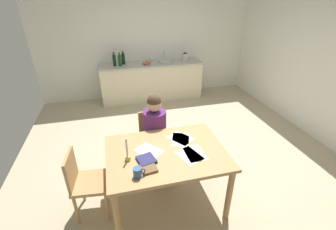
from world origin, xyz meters
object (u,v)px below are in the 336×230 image
at_px(bottle_wine_red, 123,59).
at_px(teacup_on_counter, 148,63).
at_px(bottle_vinegar, 120,60).
at_px(dining_table, 166,158).
at_px(sink_unit, 166,61).
at_px(wine_glass_near_sink, 152,57).
at_px(bottle_oil, 114,60).
at_px(coffee_mug, 138,172).
at_px(book_cookery, 146,160).
at_px(chair_side_empty, 85,181).
at_px(candlestick, 127,154).
at_px(chair_at_table, 154,137).
at_px(person_seated, 156,131).
at_px(wine_glass_by_kettle, 148,57).
at_px(mixing_bowl, 146,62).
at_px(stovetop_kettle, 185,57).
at_px(book_magazine, 149,168).

height_order(bottle_wine_red, teacup_on_counter, bottle_wine_red).
bearing_deg(bottle_vinegar, dining_table, -84.98).
xyz_separation_m(sink_unit, wine_glass_near_sink, (-0.31, 0.15, 0.09)).
distance_m(dining_table, bottle_oil, 3.27).
bearing_deg(coffee_mug, book_cookery, 60.54).
bearing_deg(teacup_on_counter, chair_side_empty, -112.72).
xyz_separation_m(book_cookery, wine_glass_near_sink, (0.74, 3.52, 0.23)).
xyz_separation_m(book_cookery, sink_unit, (1.05, 3.38, 0.14)).
bearing_deg(bottle_wine_red, wine_glass_near_sink, 6.17).
relative_size(candlestick, bottle_wine_red, 0.91).
relative_size(book_cookery, bottle_oil, 0.59).
xyz_separation_m(dining_table, coffee_mug, (-0.37, -0.32, 0.15)).
distance_m(chair_at_table, chair_side_empty, 1.15).
bearing_deg(person_seated, book_cookery, -110.15).
bearing_deg(person_seated, bottle_oil, 98.85).
xyz_separation_m(chair_at_table, wine_glass_by_kettle, (0.40, 2.67, 0.52)).
bearing_deg(mixing_bowl, candlestick, -103.24).
bearing_deg(sink_unit, dining_table, -103.82).
bearing_deg(mixing_bowl, person_seated, -96.87).
bearing_deg(stovetop_kettle, bottle_wine_red, 177.06).
bearing_deg(candlestick, dining_table, 5.60).
relative_size(coffee_mug, sink_unit, 0.34).
xyz_separation_m(coffee_mug, wine_glass_by_kettle, (0.76, 3.73, 0.19)).
height_order(bottle_oil, stovetop_kettle, bottle_oil).
xyz_separation_m(candlestick, wine_glass_near_sink, (0.93, 3.45, 0.17)).
height_order(person_seated, book_magazine, person_seated).
relative_size(book_cookery, stovetop_kettle, 0.85).
bearing_deg(person_seated, wine_glass_by_kettle, 82.22).
height_order(sink_unit, wine_glass_by_kettle, sink_unit).
height_order(bottle_oil, bottle_wine_red, bottle_oil).
relative_size(coffee_mug, book_magazine, 0.76).
distance_m(chair_at_table, coffee_mug, 1.17).
bearing_deg(book_magazine, chair_at_table, 68.44).
relative_size(chair_at_table, candlestick, 3.14).
bearing_deg(stovetop_kettle, mixing_bowl, -175.94).
relative_size(candlestick, sink_unit, 0.77).
distance_m(wine_glass_near_sink, teacup_on_counter, 0.34).
height_order(bottle_wine_red, wine_glass_by_kettle, bottle_wine_red).
bearing_deg(coffee_mug, person_seated, 67.55).
xyz_separation_m(sink_unit, wine_glass_by_kettle, (-0.41, 0.15, 0.09)).
distance_m(coffee_mug, book_cookery, 0.25).
relative_size(book_magazine, sink_unit, 0.45).
bearing_deg(coffee_mug, sink_unit, 71.89).
xyz_separation_m(chair_side_empty, candlestick, (0.50, -0.11, 0.37)).
distance_m(sink_unit, wine_glass_by_kettle, 0.44).
bearing_deg(chair_side_empty, book_magazine, -24.37).
xyz_separation_m(book_magazine, book_cookery, (-0.00, 0.14, 0.00)).
relative_size(wine_glass_near_sink, wine_glass_by_kettle, 1.00).
distance_m(chair_at_table, person_seated, 0.24).
relative_size(dining_table, mixing_bowl, 6.67).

